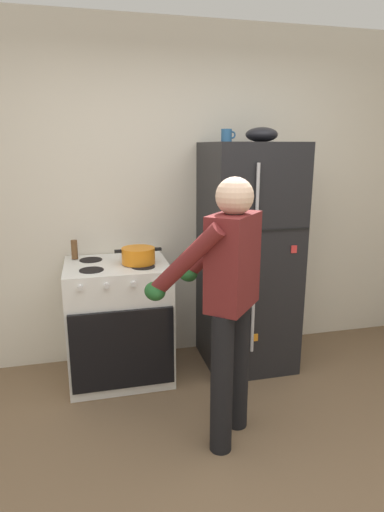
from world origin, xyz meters
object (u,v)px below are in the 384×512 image
object	(u,v)px
coffee_mug	(227,135)
red_pot	(138,255)
person_cook	(226,290)
mixing_bowl	(262,135)
refrigerator	(248,258)
pepper_mill	(74,249)
stove_range	(119,321)

from	to	relation	value
coffee_mug	red_pot	bearing A→B (deg)	-171.86
person_cook	coffee_mug	size ratio (longest dim) A/B	14.28
person_cook	mixing_bowl	world-z (taller)	mixing_bowl
refrigerator	pepper_mill	bearing A→B (deg)	171.48
stove_range	pepper_mill	distance (m)	0.65
coffee_mug	pepper_mill	world-z (taller)	coffee_mug
stove_range	mixing_bowl	bearing A→B (deg)	0.53
coffee_mug	pepper_mill	distance (m)	1.44
coffee_mug	mixing_bowl	world-z (taller)	mixing_bowl
red_pot	mixing_bowl	size ratio (longest dim) A/B	1.43
stove_range	person_cook	world-z (taller)	person_cook
red_pot	mixing_bowl	bearing A→B (deg)	2.99
red_pot	mixing_bowl	world-z (taller)	mixing_bowl
refrigerator	stove_range	bearing A→B (deg)	-179.45
person_cook	pepper_mill	distance (m)	1.40
stove_range	coffee_mug	size ratio (longest dim) A/B	8.19
pepper_mill	mixing_bowl	world-z (taller)	mixing_bowl
coffee_mug	mixing_bowl	xyz separation A→B (m)	(0.26, -0.05, 0.01)
refrigerator	mixing_bowl	bearing A→B (deg)	0.22
stove_range	red_pot	distance (m)	0.55
pepper_mill	mixing_bowl	bearing A→B (deg)	-8.04
pepper_mill	refrigerator	bearing A→B (deg)	-8.52
pepper_mill	mixing_bowl	distance (m)	1.66
person_cook	coffee_mug	distance (m)	1.32
red_pot	mixing_bowl	xyz separation A→B (m)	(0.96, 0.05, 0.86)
person_cook	mixing_bowl	distance (m)	1.38
refrigerator	stove_range	world-z (taller)	refrigerator
person_cook	stove_range	bearing A→B (deg)	122.51
mixing_bowl	coffee_mug	bearing A→B (deg)	169.01
stove_range	mixing_bowl	size ratio (longest dim) A/B	3.80
refrigerator	person_cook	distance (m)	1.01
red_pot	person_cook	bearing A→B (deg)	-64.45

